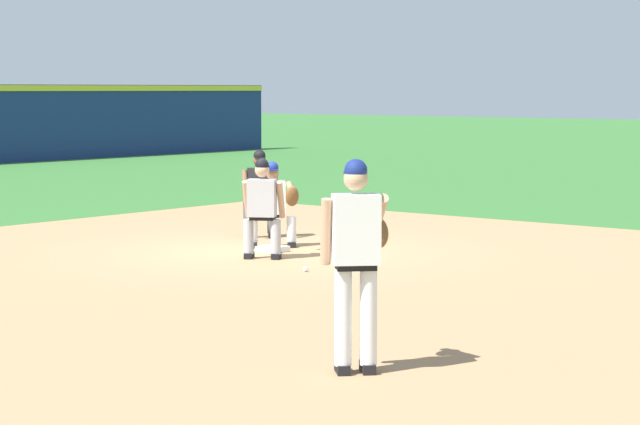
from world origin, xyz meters
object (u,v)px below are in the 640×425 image
object	(u,v)px
first_baseman	(274,201)
first_base_bag	(273,249)
baseball	(306,269)
umpire	(260,190)
pitcher	(357,252)
baserunner	(262,205)

from	to	relation	value
first_baseman	first_base_bag	bearing A→B (deg)	-141.36
baseball	first_baseman	distance (m)	2.68
first_baseman	umpire	size ratio (longest dim) A/B	0.92
baseball	umpire	distance (m)	3.98
baseball	pitcher	bearing A→B (deg)	-135.89
pitcher	first_baseman	distance (m)	8.59
first_baseman	baserunner	xyz separation A→B (m)	(-1.06, -0.71, 0.06)
baseball	first_baseman	xyz separation A→B (m)	(1.64, 2.01, 0.69)
pitcher	baserunner	xyz separation A→B (m)	(4.90, 5.48, -0.27)
first_baseman	baseball	bearing A→B (deg)	-129.27
first_base_bag	baseball	distance (m)	2.13
first_base_bag	first_baseman	distance (m)	0.84
pitcher	baserunner	bearing A→B (deg)	48.23
first_baseman	baserunner	bearing A→B (deg)	-146.26
first_base_bag	umpire	world-z (taller)	umpire
baserunner	first_baseman	bearing A→B (deg)	33.74
first_base_bag	pitcher	xyz separation A→B (m)	(-5.58, -5.89, 1.01)
pitcher	umpire	size ratio (longest dim) A/B	1.27
pitcher	baserunner	distance (m)	7.36
baseball	first_baseman	bearing A→B (deg)	50.73
baseball	umpire	world-z (taller)	umpire
baseball	baserunner	size ratio (longest dim) A/B	0.05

